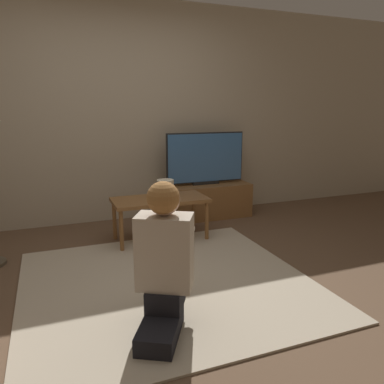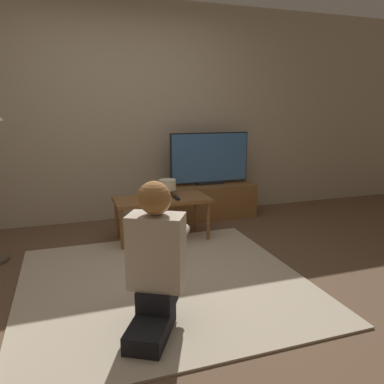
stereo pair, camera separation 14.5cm
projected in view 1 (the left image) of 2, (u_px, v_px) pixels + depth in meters
name	position (u px, v px, depth m)	size (l,w,h in m)	color
ground_plane	(167.00, 284.00, 2.97)	(10.00, 10.00, 0.00)	brown
wall_back	(117.00, 113.00, 4.44)	(10.00, 0.06, 2.60)	tan
rug	(167.00, 283.00, 2.97)	(2.20, 2.09, 0.02)	#BCAD93
tv_stand	(205.00, 200.00, 4.76)	(1.11, 0.46, 0.42)	brown
tv	(205.00, 158.00, 4.64)	(1.01, 0.08, 0.64)	black
coffee_table	(160.00, 203.00, 3.87)	(0.97, 0.47, 0.45)	brown
person_kneeling	(164.00, 256.00, 2.29)	(0.59, 0.80, 0.93)	black
table_lamp	(165.00, 186.00, 3.96)	(0.18, 0.18, 0.17)	#4C3823
remote	(175.00, 198.00, 3.82)	(0.04, 0.15, 0.02)	black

